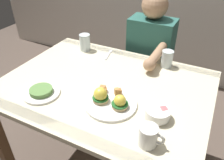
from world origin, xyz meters
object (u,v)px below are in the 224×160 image
at_px(eggs_benedict_plate, 110,101).
at_px(water_glass_near, 85,43).
at_px(coffee_mug, 149,136).
at_px(water_glass_far, 167,60).
at_px(diner_person, 149,57).
at_px(fruit_bowl, 158,114).
at_px(side_plate, 41,92).
at_px(fork, 109,54).
at_px(dining_table, 105,98).

bearing_deg(eggs_benedict_plate, water_glass_near, 133.33).
relative_size(coffee_mug, water_glass_far, 1.00).
bearing_deg(diner_person, coffee_mug, -71.87).
distance_m(fruit_bowl, water_glass_far, 0.51).
distance_m(eggs_benedict_plate, coffee_mug, 0.30).
xyz_separation_m(water_glass_far, side_plate, (-0.53, -0.60, -0.04)).
relative_size(eggs_benedict_plate, diner_person, 0.24).
distance_m(water_glass_near, side_plate, 0.58).
bearing_deg(water_glass_far, side_plate, -131.17).
distance_m(eggs_benedict_plate, fork, 0.57).
xyz_separation_m(water_glass_near, diner_person, (0.41, 0.27, -0.14)).
distance_m(fork, water_glass_near, 0.20).
xyz_separation_m(dining_table, diner_person, (0.07, 0.60, 0.02)).
distance_m(eggs_benedict_plate, fruit_bowl, 0.25).
bearing_deg(water_glass_far, diner_person, 128.54).
bearing_deg(water_glass_near, dining_table, -43.78).
relative_size(fruit_bowl, side_plate, 0.60).
distance_m(dining_table, side_plate, 0.38).
bearing_deg(dining_table, diner_person, 82.97).
height_order(fruit_bowl, diner_person, diner_person).
height_order(fruit_bowl, water_glass_near, water_glass_near).
relative_size(fork, diner_person, 0.14).
height_order(fruit_bowl, water_glass_far, water_glass_far).
bearing_deg(coffee_mug, fruit_bowl, 93.55).
xyz_separation_m(eggs_benedict_plate, side_plate, (-0.38, -0.09, -0.01)).
bearing_deg(fork, fruit_bowl, -43.52).
bearing_deg(diner_person, side_plate, -111.67).
xyz_separation_m(fruit_bowl, diner_person, (-0.29, 0.74, -0.12)).
xyz_separation_m(fork, water_glass_near, (-0.19, -0.02, 0.05)).
xyz_separation_m(dining_table, eggs_benedict_plate, (0.11, -0.16, 0.13)).
distance_m(fruit_bowl, side_plate, 0.63).
bearing_deg(diner_person, dining_table, -97.03).
height_order(fork, water_glass_near, water_glass_near).
relative_size(fruit_bowl, water_glass_far, 1.07).
height_order(fork, side_plate, side_plate).
bearing_deg(fruit_bowl, water_glass_far, 100.84).
relative_size(dining_table, water_glass_far, 10.74).
bearing_deg(side_plate, dining_table, 43.08).
xyz_separation_m(fruit_bowl, fork, (-0.51, 0.49, -0.03)).
xyz_separation_m(coffee_mug, diner_person, (-0.30, 0.91, -0.14)).
xyz_separation_m(eggs_benedict_plate, fork, (-0.26, 0.50, -0.02)).
height_order(fork, water_glass_far, water_glass_far).
relative_size(water_glass_far, diner_person, 0.10).
bearing_deg(coffee_mug, dining_table, 140.10).
bearing_deg(eggs_benedict_plate, side_plate, -166.64).
bearing_deg(water_glass_far, eggs_benedict_plate, -106.49).
distance_m(fruit_bowl, diner_person, 0.81).
bearing_deg(water_glass_far, fruit_bowl, -79.16).
height_order(water_glass_far, diner_person, diner_person).
xyz_separation_m(fork, side_plate, (-0.11, -0.59, 0.01)).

